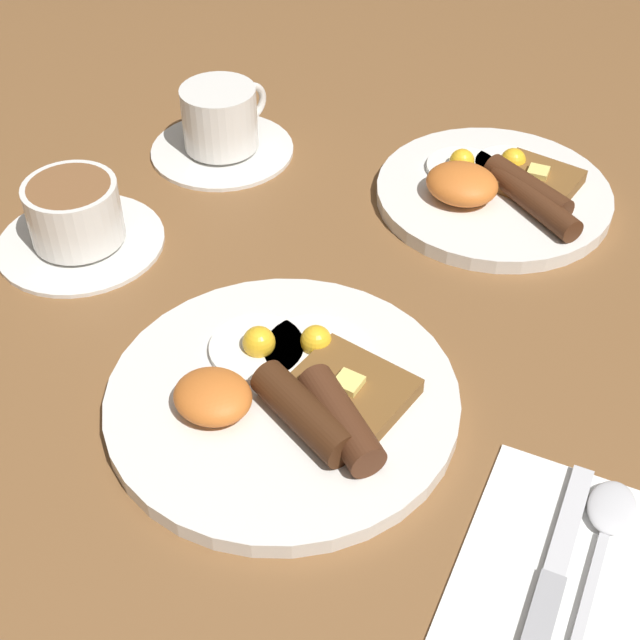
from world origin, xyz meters
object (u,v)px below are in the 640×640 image
teacup_near (76,220)px  spoon (607,528)px  knife (553,577)px  breakfast_plate_near (286,396)px  teacup_far (221,126)px  breakfast_plate_far (496,190)px

teacup_near → spoon: teacup_near is taller
knife → breakfast_plate_near: bearing=73.4°
teacup_far → spoon: bearing=-29.0°
teacup_near → spoon: 0.54m
breakfast_plate_far → spoon: size_ratio=1.39×
teacup_near → teacup_far: teacup_far is taller
teacup_far → spoon: (0.51, -0.28, -0.02)m
breakfast_plate_far → teacup_far: size_ratio=1.52×
breakfast_plate_far → teacup_near: size_ratio=1.49×
breakfast_plate_near → spoon: 0.25m
breakfast_plate_near → spoon: size_ratio=1.62×
breakfast_plate_near → teacup_far: (-0.26, 0.29, 0.02)m
knife → spoon: (0.02, 0.05, 0.00)m
teacup_near → spoon: (0.54, -0.08, -0.02)m
breakfast_plate_far → spoon: (0.21, -0.34, -0.01)m
breakfast_plate_far → teacup_near: (-0.32, -0.26, 0.01)m
teacup_far → knife: teacup_far is taller
breakfast_plate_near → breakfast_plate_far: 0.35m
teacup_far → spoon: teacup_far is taller
teacup_near → breakfast_plate_near: bearing=-16.5°
teacup_far → breakfast_plate_far: bearing=10.9°
breakfast_plate_far → spoon: bearing=-57.9°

